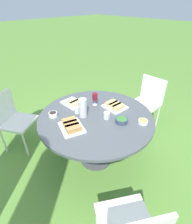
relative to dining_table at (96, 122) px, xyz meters
name	(u,v)px	position (x,y,z in m)	size (l,w,h in m)	color
ground_plane	(96,159)	(0.00, 0.00, -0.68)	(40.00, 40.00, 0.00)	#5B8C38
dining_table	(96,122)	(0.00, 0.00, 0.00)	(1.42, 1.42, 0.76)	#4C4C51
chair_near_left	(148,99)	(-0.01, -1.25, -0.15)	(0.44, 0.43, 0.89)	white
chair_near_right	(12,117)	(1.09, 0.65, -0.15)	(0.59, 0.59, 0.89)	white
water_pitcher	(83,108)	(0.11, 0.11, 0.21)	(0.10, 0.10, 0.24)	silver
wine_glass	(95,97)	(0.20, -0.18, 0.21)	(0.07, 0.07, 0.17)	silver
platter_bread_main	(115,106)	(-0.03, -0.32, 0.12)	(0.30, 0.27, 0.06)	white
platter_charcuterie	(71,126)	(0.02, 0.37, 0.12)	(0.36, 0.33, 0.08)	white
platter_sandwich_side	(73,103)	(0.42, 0.02, 0.11)	(0.30, 0.22, 0.06)	white
bowl_fries	(143,122)	(-0.49, -0.29, 0.11)	(0.11, 0.11, 0.04)	white
bowl_salad	(121,120)	(-0.30, -0.12, 0.12)	(0.15, 0.15, 0.05)	#334256
bowl_olives	(53,114)	(0.37, 0.38, 0.12)	(0.11, 0.11, 0.06)	white
cup_water_near	(77,110)	(0.22, 0.12, 0.13)	(0.06, 0.06, 0.09)	silver
cup_water_far	(107,115)	(-0.12, -0.06, 0.13)	(0.08, 0.08, 0.08)	silver
handbag	(111,108)	(0.66, -1.06, -0.55)	(0.30, 0.14, 0.37)	#232328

